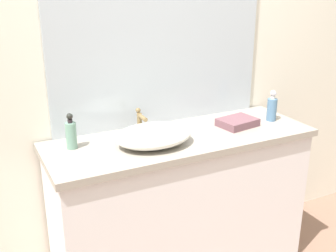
{
  "coord_description": "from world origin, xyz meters",
  "views": [
    {
      "loc": [
        -0.97,
        -1.44,
        1.71
      ],
      "look_at": [
        -0.05,
        0.41,
        0.96
      ],
      "focal_mm": 44.53,
      "sensor_mm": 36.0,
      "label": 1
    }
  ],
  "objects_px": {
    "soap_dispenser": "(71,134)",
    "folded_hand_towel": "(237,122)",
    "lotion_bottle": "(272,108)",
    "sink_basin": "(153,135)"
  },
  "relations": [
    {
      "from": "folded_hand_towel",
      "to": "lotion_bottle",
      "type": "bearing_deg",
      "value": -2.35
    },
    {
      "from": "soap_dispenser",
      "to": "lotion_bottle",
      "type": "distance_m",
      "value": 1.19
    },
    {
      "from": "lotion_bottle",
      "to": "folded_hand_towel",
      "type": "relative_size",
      "value": 0.88
    },
    {
      "from": "soap_dispenser",
      "to": "folded_hand_towel",
      "type": "distance_m",
      "value": 0.96
    },
    {
      "from": "sink_basin",
      "to": "lotion_bottle",
      "type": "distance_m",
      "value": 0.8
    },
    {
      "from": "sink_basin",
      "to": "lotion_bottle",
      "type": "xyz_separation_m",
      "value": [
        0.8,
        0.03,
        0.03
      ]
    },
    {
      "from": "sink_basin",
      "to": "soap_dispenser",
      "type": "xyz_separation_m",
      "value": [
        -0.39,
        0.14,
        0.03
      ]
    },
    {
      "from": "soap_dispenser",
      "to": "lotion_bottle",
      "type": "relative_size",
      "value": 0.99
    },
    {
      "from": "soap_dispenser",
      "to": "lotion_bottle",
      "type": "xyz_separation_m",
      "value": [
        1.19,
        -0.11,
        -0.0
      ]
    },
    {
      "from": "soap_dispenser",
      "to": "folded_hand_towel",
      "type": "bearing_deg",
      "value": -5.89
    }
  ]
}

